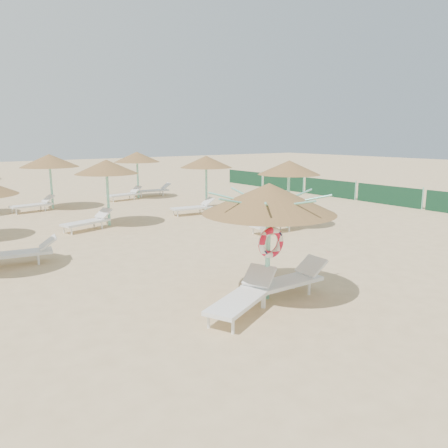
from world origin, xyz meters
TOP-DOWN VIEW (x-y plane):
  - ground at (0.00, 0.00)m, footprint 120.00×120.00m
  - main_palapa at (-0.27, -0.38)m, footprint 2.91×2.91m
  - lounger_main_a at (-1.20, -0.71)m, footprint 2.21×1.47m
  - lounger_main_b at (0.25, -0.51)m, footprint 2.13×0.70m
  - palapa_field at (0.05, 11.12)m, footprint 14.25×13.73m
  - windbreak_fence at (14.00, 9.96)m, footprint 0.08×19.84m

SIDE VIEW (x-z plane):
  - ground at x=0.00m, z-range 0.00..0.00m
  - lounger_main_b at x=0.25m, z-range -0.02..0.75m
  - lounger_main_a at x=-1.20m, z-range -0.02..0.76m
  - windbreak_fence at x=14.00m, z-range -0.05..1.05m
  - main_palapa at x=-0.27m, z-range 0.96..3.57m
  - palapa_field at x=0.05m, z-range 0.94..3.65m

